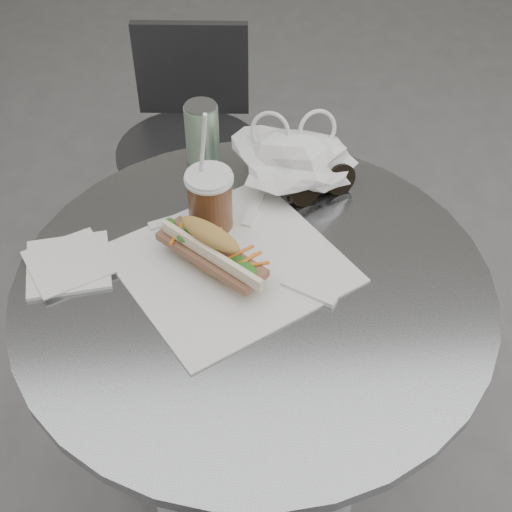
{
  "coord_description": "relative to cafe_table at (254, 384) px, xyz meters",
  "views": [
    {
      "loc": [
        -0.05,
        -0.57,
        1.56
      ],
      "look_at": [
        0.01,
        0.21,
        0.79
      ],
      "focal_mm": 50.0,
      "sensor_mm": 36.0,
      "label": 1
    }
  ],
  "objects": [
    {
      "name": "sandwich_paper",
      "position": [
        -0.03,
        0.04,
        0.28
      ],
      "size": [
        0.44,
        0.43,
        0.0
      ],
      "primitive_type": "cube",
      "rotation": [
        0.0,
        0.0,
        0.52
      ],
      "color": "white",
      "rests_on": "cafe_table"
    },
    {
      "name": "plastic_bag",
      "position": [
        0.09,
        0.24,
        0.32
      ],
      "size": [
        0.21,
        0.17,
        0.1
      ],
      "primitive_type": null,
      "rotation": [
        0.0,
        0.0,
        -0.06
      ],
      "color": "white",
      "rests_on": "cafe_table"
    },
    {
      "name": "cafe_table",
      "position": [
        0.0,
        0.0,
        0.0
      ],
      "size": [
        0.76,
        0.76,
        0.74
      ],
      "color": "slate",
      "rests_on": "ground"
    },
    {
      "name": "banh_mi",
      "position": [
        -0.06,
        0.04,
        0.32
      ],
      "size": [
        0.23,
        0.24,
        0.08
      ],
      "rotation": [
        0.0,
        0.0,
        -0.78
      ],
      "color": "#B08542",
      "rests_on": "sandwich_paper"
    },
    {
      "name": "iced_coffee",
      "position": [
        -0.06,
        0.14,
        0.33
      ],
      "size": [
        0.08,
        0.08,
        0.23
      ],
      "color": "brown",
      "rests_on": "cafe_table"
    },
    {
      "name": "napkin_stack",
      "position": [
        -0.29,
        0.06,
        0.28
      ],
      "size": [
        0.16,
        0.16,
        0.01
      ],
      "color": "white",
      "rests_on": "cafe_table"
    },
    {
      "name": "chair_far",
      "position": [
        -0.11,
        0.79,
        -0.14
      ],
      "size": [
        0.38,
        0.39,
        0.72
      ],
      "rotation": [
        0.0,
        0.0,
        3.05
      ],
      "color": "#313134",
      "rests_on": "ground"
    },
    {
      "name": "drink_can",
      "position": [
        -0.07,
        0.33,
        0.33
      ],
      "size": [
        0.06,
        0.06,
        0.12
      ],
      "color": "#60A66C",
      "rests_on": "cafe_table"
    },
    {
      "name": "sunglasses",
      "position": [
        0.14,
        0.2,
        0.3
      ],
      "size": [
        0.13,
        0.07,
        0.06
      ],
      "rotation": [
        0.0,
        0.0,
        0.39
      ],
      "color": "black",
      "rests_on": "cafe_table"
    }
  ]
}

